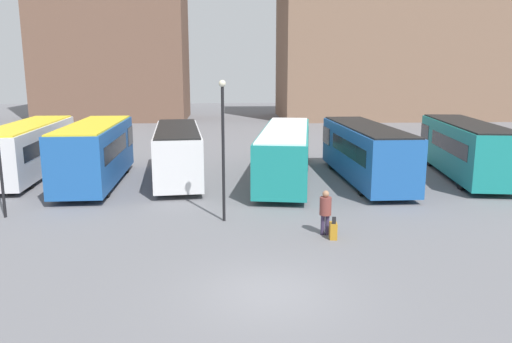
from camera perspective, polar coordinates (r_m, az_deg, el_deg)
name	(u,v)px	position (r m, az deg, el deg)	size (l,w,h in m)	color
ground_plane	(268,294)	(14.27, 1.43, -13.78)	(160.00, 160.00, 0.00)	slate
building_block_right	(403,35)	(67.83, 16.41, 14.75)	(30.79, 13.49, 20.78)	#7F604C
bus_0	(29,148)	(31.98, -24.54, 2.51)	(3.07, 11.14, 3.03)	silver
bus_1	(95,151)	(28.23, -17.88, 2.19)	(2.86, 9.58, 3.29)	#1E56A3
bus_2	(178,151)	(28.37, -8.93, 2.31)	(3.33, 9.81, 2.95)	silver
bus_3	(286,151)	(28.29, 3.39, 2.37)	(4.57, 12.70, 2.90)	#19847F
bus_4	(365,151)	(28.42, 12.32, 2.35)	(2.66, 10.76, 3.10)	#1E56A3
bus_5	(465,147)	(31.14, 22.80, 2.57)	(4.11, 10.83, 3.16)	#19847F
traveler	(325,209)	(18.83, 7.94, -4.23)	(0.48, 0.48, 1.71)	#382D4C
suitcase	(333,231)	(18.64, 8.81, -6.69)	(0.29, 0.45, 0.89)	#B27A1E
lamp_post_1	(223,140)	(19.95, -3.79, 3.63)	(0.28, 0.28, 5.71)	black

